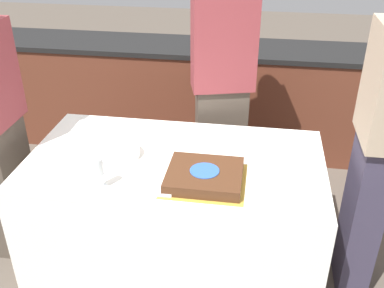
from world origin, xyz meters
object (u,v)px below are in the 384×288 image
at_px(person_cutting_cake, 222,87).
at_px(person_seated_right, 377,147).
at_px(plate_stack, 120,151).
at_px(wine_glass, 99,168).
at_px(cake, 205,176).

distance_m(person_cutting_cake, person_seated_right, 1.08).
relative_size(plate_stack, wine_glass, 1.32).
relative_size(wine_glass, person_seated_right, 0.10).
xyz_separation_m(cake, person_seated_right, (0.85, 0.20, 0.13)).
height_order(person_cutting_cake, person_seated_right, person_seated_right).
distance_m(cake, plate_stack, 0.53).
distance_m(cake, person_seated_right, 0.88).
distance_m(plate_stack, person_seated_right, 1.35).
relative_size(cake, person_cutting_cake, 0.24).
bearing_deg(cake, wine_glass, -164.90).
xyz_separation_m(cake, wine_glass, (-0.50, -0.14, 0.08)).
bearing_deg(cake, person_seated_right, 13.00).
relative_size(plate_stack, person_seated_right, 0.13).
relative_size(plate_stack, person_cutting_cake, 0.13).
bearing_deg(plate_stack, cake, -20.09).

